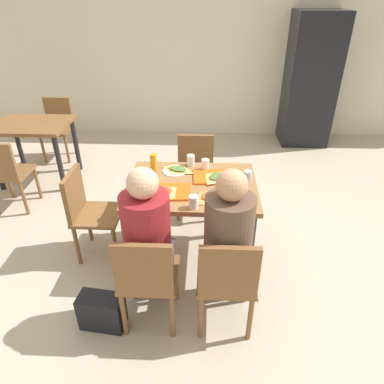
{
  "coord_description": "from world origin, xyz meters",
  "views": [
    {
      "loc": [
        0.11,
        -2.48,
        2.16
      ],
      "look_at": [
        0.0,
        0.0,
        0.68
      ],
      "focal_mm": 32.22,
      "sensor_mm": 36.0,
      "label": 1
    }
  ],
  "objects_px": {
    "chair_left_end": "(88,208)",
    "pizza_slice_b": "(217,177)",
    "plastic_cup_a": "(191,160)",
    "plastic_cup_d": "(205,165)",
    "pizza_slice_d": "(210,196)",
    "background_chair_far": "(58,124)",
    "chair_near_left": "(147,276)",
    "background_table": "(33,133)",
    "person_in_brown_jacket": "(228,237)",
    "foil_bundle": "(137,179)",
    "paper_plate_center": "(175,171)",
    "tray_red_far": "(214,177)",
    "main_table": "(192,195)",
    "pizza_slice_a": "(164,192)",
    "drink_fridge": "(310,81)",
    "handbag": "(102,311)",
    "condiment_bottle": "(154,163)",
    "person_in_red": "(148,234)",
    "soda_can": "(248,178)",
    "paper_plate_near_edge": "(212,199)",
    "pizza_slice_c": "(178,169)",
    "plastic_cup_b": "(194,202)",
    "chair_far_side": "(195,169)",
    "background_chair_near": "(5,171)",
    "chair_near_right": "(227,279)",
    "plastic_cup_c": "(142,174)"
  },
  "relations": [
    {
      "from": "chair_left_end",
      "to": "pizza_slice_b",
      "type": "height_order",
      "value": "chair_left_end"
    },
    {
      "from": "plastic_cup_a",
      "to": "plastic_cup_d",
      "type": "relative_size",
      "value": 1.0
    },
    {
      "from": "pizza_slice_d",
      "to": "background_chair_far",
      "type": "distance_m",
      "value": 3.2
    },
    {
      "from": "chair_near_left",
      "to": "background_table",
      "type": "relative_size",
      "value": 0.93
    },
    {
      "from": "person_in_brown_jacket",
      "to": "foil_bundle",
      "type": "height_order",
      "value": "person_in_brown_jacket"
    },
    {
      "from": "paper_plate_center",
      "to": "pizza_slice_d",
      "type": "xyz_separation_m",
      "value": [
        0.31,
        -0.44,
        0.01
      ]
    },
    {
      "from": "tray_red_far",
      "to": "plastic_cup_a",
      "type": "distance_m",
      "value": 0.32
    },
    {
      "from": "main_table",
      "to": "pizza_slice_a",
      "type": "bearing_deg",
      "value": -140.76
    },
    {
      "from": "chair_left_end",
      "to": "pizza_slice_d",
      "type": "height_order",
      "value": "chair_left_end"
    },
    {
      "from": "drink_fridge",
      "to": "plastic_cup_d",
      "type": "bearing_deg",
      "value": -120.75
    },
    {
      "from": "background_table",
      "to": "handbag",
      "type": "bearing_deg",
      "value": -57.92
    },
    {
      "from": "background_table",
      "to": "condiment_bottle",
      "type": "bearing_deg",
      "value": -35.3
    },
    {
      "from": "plastic_cup_a",
      "to": "pizza_slice_d",
      "type": "bearing_deg",
      "value": -72.7
    },
    {
      "from": "foil_bundle",
      "to": "handbag",
      "type": "distance_m",
      "value": 1.05
    },
    {
      "from": "person_in_red",
      "to": "paper_plate_center",
      "type": "relative_size",
      "value": 5.67
    },
    {
      "from": "soda_can",
      "to": "handbag",
      "type": "distance_m",
      "value": 1.52
    },
    {
      "from": "paper_plate_near_edge",
      "to": "drink_fridge",
      "type": "distance_m",
      "value": 3.42
    },
    {
      "from": "drink_fridge",
      "to": "background_table",
      "type": "bearing_deg",
      "value": -158.36
    },
    {
      "from": "pizza_slice_b",
      "to": "drink_fridge",
      "type": "xyz_separation_m",
      "value": [
        1.44,
        2.75,
        0.17
      ]
    },
    {
      "from": "person_in_red",
      "to": "pizza_slice_c",
      "type": "bearing_deg",
      "value": 81.73
    },
    {
      "from": "pizza_slice_d",
      "to": "background_table",
      "type": "bearing_deg",
      "value": 143.19
    },
    {
      "from": "plastic_cup_b",
      "to": "tray_red_far",
      "type": "bearing_deg",
      "value": 71.35
    },
    {
      "from": "drink_fridge",
      "to": "soda_can",
      "type": "bearing_deg",
      "value": -112.76
    },
    {
      "from": "paper_plate_near_edge",
      "to": "pizza_slice_c",
      "type": "relative_size",
      "value": 0.81
    },
    {
      "from": "handbag",
      "to": "foil_bundle",
      "type": "bearing_deg",
      "value": 78.43
    },
    {
      "from": "person_in_red",
      "to": "background_chair_far",
      "type": "bearing_deg",
      "value": 121.89
    },
    {
      "from": "chair_far_side",
      "to": "person_in_brown_jacket",
      "type": "height_order",
      "value": "person_in_brown_jacket"
    },
    {
      "from": "background_table",
      "to": "chair_far_side",
      "type": "bearing_deg",
      "value": -16.75
    },
    {
      "from": "chair_left_end",
      "to": "pizza_slice_d",
      "type": "relative_size",
      "value": 3.22
    },
    {
      "from": "pizza_slice_a",
      "to": "pizza_slice_d",
      "type": "bearing_deg",
      "value": -6.16
    },
    {
      "from": "plastic_cup_d",
      "to": "background_chair_near",
      "type": "height_order",
      "value": "plastic_cup_d"
    },
    {
      "from": "tray_red_far",
      "to": "pizza_slice_c",
      "type": "xyz_separation_m",
      "value": [
        -0.32,
        0.11,
        0.01
      ]
    },
    {
      "from": "main_table",
      "to": "chair_near_right",
      "type": "relative_size",
      "value": 1.28
    },
    {
      "from": "tray_red_far",
      "to": "background_chair_near",
      "type": "bearing_deg",
      "value": 166.08
    },
    {
      "from": "person_in_brown_jacket",
      "to": "paper_plate_near_edge",
      "type": "height_order",
      "value": "person_in_brown_jacket"
    },
    {
      "from": "chair_near_right",
      "to": "person_in_brown_jacket",
      "type": "distance_m",
      "value": 0.28
    },
    {
      "from": "person_in_red",
      "to": "chair_left_end",
      "type": "bearing_deg",
      "value": 134.72
    },
    {
      "from": "person_in_brown_jacket",
      "to": "tray_red_far",
      "type": "relative_size",
      "value": 3.46
    },
    {
      "from": "chair_near_right",
      "to": "pizza_slice_a",
      "type": "distance_m",
      "value": 0.84
    },
    {
      "from": "chair_near_right",
      "to": "pizza_slice_b",
      "type": "distance_m",
      "value": 0.94
    },
    {
      "from": "person_in_brown_jacket",
      "to": "background_table",
      "type": "distance_m",
      "value": 3.07
    },
    {
      "from": "foil_bundle",
      "to": "pizza_slice_b",
      "type": "bearing_deg",
      "value": 9.95
    },
    {
      "from": "tray_red_far",
      "to": "background_table",
      "type": "xyz_separation_m",
      "value": [
        -2.19,
        1.28,
        -0.14
      ]
    },
    {
      "from": "condiment_bottle",
      "to": "drink_fridge",
      "type": "bearing_deg",
      "value": 52.8
    },
    {
      "from": "pizza_slice_c",
      "to": "drink_fridge",
      "type": "relative_size",
      "value": 0.14
    },
    {
      "from": "plastic_cup_a",
      "to": "main_table",
      "type": "bearing_deg",
      "value": -85.65
    },
    {
      "from": "pizza_slice_a",
      "to": "plastic_cup_c",
      "type": "height_order",
      "value": "plastic_cup_c"
    },
    {
      "from": "person_in_brown_jacket",
      "to": "handbag",
      "type": "height_order",
      "value": "person_in_brown_jacket"
    },
    {
      "from": "plastic_cup_a",
      "to": "background_chair_far",
      "type": "relative_size",
      "value": 0.12
    },
    {
      "from": "plastic_cup_a",
      "to": "handbag",
      "type": "bearing_deg",
      "value": -116.88
    }
  ]
}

